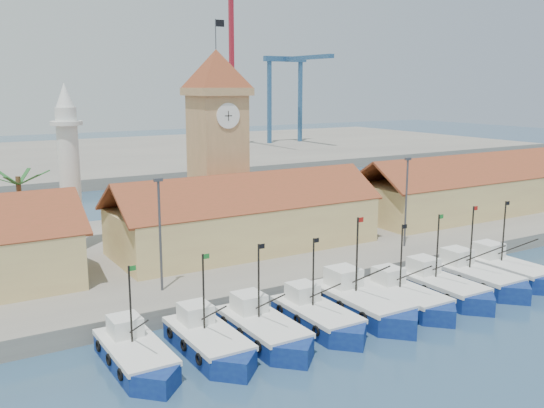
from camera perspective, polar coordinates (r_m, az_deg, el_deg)
ground at (r=46.17m, az=9.82°, el=-11.40°), size 400.00×400.00×0.00m
quay at (r=64.90m, az=-4.20°, el=-3.91°), size 140.00×32.00×1.50m
terminal at (r=145.64m, az=-19.88°, el=3.94°), size 240.00×80.00×2.00m
boat_0 at (r=40.22m, az=-12.59°, el=-13.92°), size 3.31×9.08×6.87m
boat_1 at (r=41.37m, az=-5.84°, el=-12.94°), size 3.40×9.33×7.06m
boat_2 at (r=42.92m, az=-0.64°, el=-11.93°), size 3.49×9.55×7.23m
boat_3 at (r=45.35m, az=4.48°, el=-10.70°), size 3.38×9.25×7.00m
boat_4 at (r=48.01m, az=8.62°, el=-9.39°), size 3.88×10.62×8.03m
boat_5 at (r=50.18m, az=12.59°, el=-8.75°), size 3.42×9.36×7.08m
boat_6 at (r=53.23m, az=15.82°, el=-7.70°), size 3.57×9.77×7.39m
boat_7 at (r=56.67m, az=18.77°, el=-6.70°), size 3.66×10.02×7.58m
boat_8 at (r=59.80m, az=21.43°, el=-5.95°), size 3.68×10.07×7.62m
hall_center at (r=60.69m, az=-2.52°, el=-1.81°), size 27.04×10.13×7.61m
hall_right at (r=80.78m, az=17.79°, el=0.92°), size 31.20×10.13×7.61m
clock_tower at (r=64.72m, az=-5.16°, el=6.12°), size 5.80×5.80×22.70m
minaret at (r=61.86m, az=-18.54°, el=3.28°), size 3.00×3.00×16.30m
palm_tree at (r=59.57m, az=-22.58°, el=-0.68°), size 5.60×5.03×8.39m
lamp_posts at (r=53.71m, az=2.04°, el=-0.79°), size 80.70×0.25×9.03m
crane_red_right at (r=153.49m, az=-3.59°, el=14.81°), size 1.00×33.42×45.80m
gantry at (r=165.44m, az=1.88°, el=11.98°), size 13.00×22.00×23.20m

